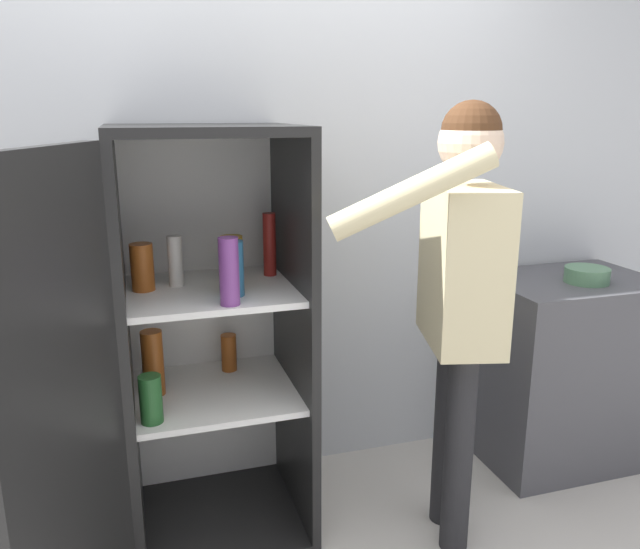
# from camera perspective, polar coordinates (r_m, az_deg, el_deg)

# --- Properties ---
(wall_back) EXTENTS (7.00, 0.06, 2.55)m
(wall_back) POSITION_cam_1_polar(r_m,az_deg,el_deg) (2.75, -6.12, 6.53)
(wall_back) COLOR silver
(wall_back) RESTS_ON ground_plane
(refrigerator) EXTENTS (0.97, 1.28, 1.61)m
(refrigerator) POSITION_cam_1_polar(r_m,az_deg,el_deg) (2.37, -12.17, -6.62)
(refrigerator) COLOR black
(refrigerator) RESTS_ON ground_plane
(person) EXTENTS (0.74, 0.55, 1.70)m
(person) POSITION_cam_1_polar(r_m,az_deg,el_deg) (2.33, 12.70, 0.03)
(person) COLOR #262628
(person) RESTS_ON ground_plane
(counter) EXTENTS (0.79, 0.57, 0.91)m
(counter) POSITION_cam_1_polar(r_m,az_deg,el_deg) (3.27, 21.29, -8.03)
(counter) COLOR #4C4C51
(counter) RESTS_ON ground_plane
(bowl) EXTENTS (0.20, 0.20, 0.07)m
(bowl) POSITION_cam_1_polar(r_m,az_deg,el_deg) (3.08, 23.21, -0.04)
(bowl) COLOR #517F5B
(bowl) RESTS_ON counter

